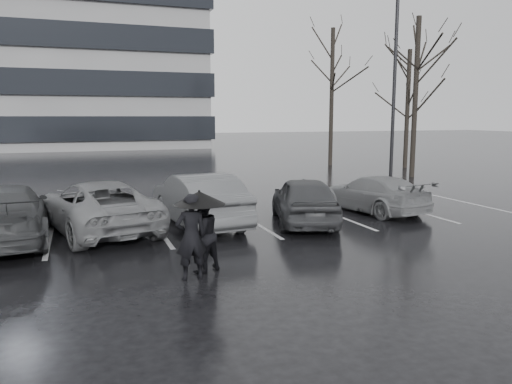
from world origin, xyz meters
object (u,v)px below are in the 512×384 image
object	(u,v)px
car_main	(304,200)
car_east	(373,194)
pedestrian_left	(191,237)
car_west_c	(4,214)
tree_north	(332,98)
lamp_post	(394,95)
pedestrian_right	(202,234)
car_west_b	(98,206)
tree_ne	(407,109)
car_west_a	(199,199)
tree_east	(415,98)

from	to	relation	value
car_main	car_east	xyz separation A→B (m)	(2.86, 0.85, -0.10)
pedestrian_left	car_west_c	bearing A→B (deg)	-55.05
car_west_c	tree_north	distance (m)	22.91
lamp_post	pedestrian_right	bearing A→B (deg)	-139.25
car_west_b	car_west_c	bearing A→B (deg)	-1.93
car_east	tree_ne	size ratio (longest dim) A/B	0.59
pedestrian_left	pedestrian_right	size ratio (longest dim) A/B	1.08
car_east	tree_ne	bearing A→B (deg)	-140.55
car_west_a	tree_north	bearing A→B (deg)	-135.03
car_west_a	car_west_b	distance (m)	2.76
car_east	pedestrian_right	bearing A→B (deg)	22.31
car_main	tree_east	world-z (taller)	tree_east
car_west_c	car_east	distance (m)	10.81
car_west_a	lamp_post	distance (m)	11.74
pedestrian_left	tree_east	xyz separation A→B (m)	(14.25, 12.28, 3.17)
pedestrian_right	tree_east	world-z (taller)	tree_east
car_east	tree_ne	world-z (taller)	tree_ne
tree_north	car_main	bearing A→B (deg)	-120.47
tree_east	tree_north	size ratio (longest dim) A/B	0.94
pedestrian_left	lamp_post	xyz separation A→B (m)	(11.27, 9.83, 3.21)
pedestrian_right	tree_ne	world-z (taller)	tree_ne
tree_east	lamp_post	bearing A→B (deg)	-140.69
car_east	pedestrian_left	distance (m)	8.50
car_main	tree_ne	distance (m)	17.85
car_east	car_west_a	bearing A→B (deg)	-9.91
pedestrian_right	car_west_a	bearing A→B (deg)	-128.63
car_east	pedestrian_left	size ratio (longest dim) A/B	2.45
car_main	tree_east	bearing A→B (deg)	-123.35
tree_ne	pedestrian_right	bearing A→B (deg)	-135.99
car_east	car_main	bearing A→B (deg)	6.07
tree_ne	tree_east	bearing A→B (deg)	-122.01
car_west_c	tree_ne	xyz separation A→B (m)	(20.50, 11.94, 2.78)
tree_east	car_west_c	bearing A→B (deg)	-156.20
car_main	car_east	bearing A→B (deg)	-146.61
car_east	tree_north	world-z (taller)	tree_north
car_main	tree_east	size ratio (longest dim) A/B	0.51
car_main	lamp_post	size ratio (longest dim) A/B	0.46
pedestrian_right	car_east	bearing A→B (deg)	-173.55
car_west_b	pedestrian_left	xyz separation A→B (m)	(1.51, -4.79, 0.14)
tree_north	car_west_c	bearing A→B (deg)	-138.69
tree_north	pedestrian_left	bearing A→B (deg)	-124.51
car_main	pedestrian_right	size ratio (longest dim) A/B	2.65
car_west_b	pedestrian_right	bearing A→B (deg)	98.99
car_west_b	tree_east	xyz separation A→B (m)	(15.76, 7.48, 3.31)
car_west_a	tree_north	world-z (taller)	tree_north
tree_east	tree_north	world-z (taller)	tree_north
car_west_b	lamp_post	distance (m)	14.14
tree_east	car_east	bearing A→B (deg)	-133.69
tree_ne	pedestrian_left	bearing A→B (deg)	-135.83
car_west_c	tree_north	xyz separation A→B (m)	(17.00, 14.94, 3.53)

